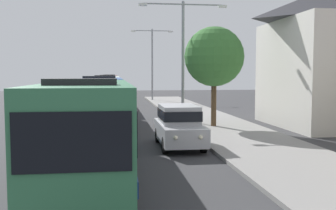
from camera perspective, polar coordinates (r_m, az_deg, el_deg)
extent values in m
cube|color=#33724C|center=(13.29, -11.19, -2.59)|extent=(2.50, 10.79, 2.70)
cube|color=black|center=(13.24, -5.72, -1.03)|extent=(0.04, 9.92, 1.00)
cube|color=black|center=(13.39, -16.65, -1.14)|extent=(0.04, 9.92, 1.00)
cube|color=black|center=(7.91, -13.60, -5.25)|extent=(2.30, 0.04, 1.20)
cube|color=navy|center=(13.40, -5.64, -5.94)|extent=(0.03, 10.25, 0.36)
cube|color=black|center=(9.97, -12.44, 3.29)|extent=(1.75, 0.90, 0.16)
cylinder|color=black|center=(10.23, -5.96, -11.55)|extent=(0.28, 1.00, 1.00)
cylinder|color=black|center=(10.40, -18.41, -11.48)|extent=(0.28, 1.00, 1.00)
cylinder|color=black|center=(16.38, -6.64, -5.45)|extent=(0.28, 1.00, 1.00)
cylinder|color=black|center=(16.49, -14.34, -5.49)|extent=(0.28, 1.00, 1.00)
cube|color=#284C8C|center=(25.44, -9.53, 0.79)|extent=(2.50, 11.60, 2.70)
cube|color=black|center=(25.41, -6.68, 1.61)|extent=(0.04, 10.68, 1.00)
cube|color=black|center=(25.50, -12.39, 1.54)|extent=(0.04, 10.68, 1.00)
cube|color=black|center=(19.62, -10.08, 0.57)|extent=(2.30, 0.04, 1.20)
cube|color=orange|center=(25.50, -6.63, -0.97)|extent=(0.03, 11.02, 0.36)
cube|color=black|center=(21.91, -9.87, 3.94)|extent=(1.75, 0.90, 0.16)
cylinder|color=black|center=(21.97, -6.91, -2.91)|extent=(0.28, 1.00, 1.00)
cylinder|color=black|center=(22.05, -12.65, -2.96)|extent=(0.28, 1.00, 1.00)
cylinder|color=black|center=(28.71, -7.10, -1.17)|extent=(0.28, 1.00, 1.00)
cylinder|color=black|center=(28.77, -11.49, -1.21)|extent=(0.28, 1.00, 1.00)
cube|color=silver|center=(38.04, -8.93, 2.01)|extent=(2.50, 11.93, 2.70)
cube|color=black|center=(38.02, -7.02, 2.56)|extent=(0.04, 10.98, 1.00)
cube|color=black|center=(38.07, -10.85, 2.51)|extent=(0.04, 10.98, 1.00)
cube|color=black|center=(32.05, -9.16, 2.09)|extent=(2.30, 0.04, 1.20)
cube|color=orange|center=(38.07, -6.99, 0.83)|extent=(0.03, 11.33, 0.36)
cube|color=black|center=(34.42, -9.09, 4.13)|extent=(1.75, 0.90, 0.16)
cylinder|color=black|center=(34.41, -7.21, -0.23)|extent=(0.28, 1.00, 1.00)
cylinder|color=black|center=(34.46, -10.86, -0.27)|extent=(0.28, 1.00, 1.00)
cylinder|color=black|center=(41.37, -7.29, 0.56)|extent=(0.28, 1.00, 1.00)
cylinder|color=black|center=(41.41, -10.34, 0.53)|extent=(0.28, 1.00, 1.00)
cube|color=#33724C|center=(50.63, -8.63, 2.62)|extent=(2.50, 12.22, 2.70)
cube|color=black|center=(50.61, -7.19, 3.03)|extent=(0.04, 11.24, 1.00)
cube|color=black|center=(50.65, -10.07, 3.00)|extent=(0.04, 11.24, 1.00)
cube|color=black|center=(44.49, -8.76, 2.75)|extent=(2.30, 0.04, 1.20)
cube|color=gold|center=(50.65, -7.17, 1.73)|extent=(0.03, 11.61, 0.36)
cube|color=black|center=(46.93, -8.72, 4.22)|extent=(1.75, 0.90, 0.16)
cylinder|color=black|center=(46.89, -7.34, 1.02)|extent=(0.28, 1.00, 1.00)
cylinder|color=black|center=(46.93, -10.03, 0.99)|extent=(0.28, 1.00, 1.00)
cylinder|color=black|center=(54.03, -7.39, 1.48)|extent=(0.28, 1.00, 1.00)
cylinder|color=black|center=(54.06, -9.72, 1.45)|extent=(0.28, 1.00, 1.00)
cube|color=maroon|center=(63.64, -8.44, 3.00)|extent=(2.50, 11.50, 2.70)
cube|color=black|center=(63.63, -7.30, 3.33)|extent=(0.04, 10.58, 1.00)
cube|color=black|center=(63.66, -9.59, 3.30)|extent=(0.04, 10.58, 1.00)
cube|color=black|center=(57.87, -8.52, 3.15)|extent=(2.30, 0.04, 1.20)
cube|color=orange|center=(63.66, -7.28, 2.29)|extent=(0.03, 10.92, 0.36)
cube|color=black|center=(60.17, -8.50, 4.28)|extent=(1.75, 0.90, 0.16)
cylinder|color=black|center=(60.12, -7.42, 1.78)|extent=(0.28, 1.00, 1.00)
cylinder|color=black|center=(60.15, -9.52, 1.76)|extent=(0.28, 1.00, 1.00)
cylinder|color=black|center=(66.84, -7.45, 2.05)|extent=(0.28, 1.00, 1.00)
cylinder|color=black|center=(66.86, -9.34, 2.03)|extent=(0.28, 1.00, 1.00)
cube|color=#284C8C|center=(76.02, -8.33, 3.24)|extent=(2.50, 11.32, 2.70)
cube|color=black|center=(76.01, -7.37, 3.51)|extent=(0.04, 10.42, 1.00)
cube|color=black|center=(76.04, -9.29, 3.49)|extent=(0.04, 10.42, 1.00)
cube|color=black|center=(70.33, -8.38, 3.38)|extent=(2.30, 0.04, 1.20)
cube|color=black|center=(76.04, -7.35, 2.65)|extent=(0.03, 10.76, 0.36)
cube|color=black|center=(72.61, -8.37, 4.31)|extent=(1.75, 0.90, 0.16)
cylinder|color=black|center=(72.54, -7.47, 2.24)|extent=(0.28, 1.00, 1.00)
cylinder|color=black|center=(72.57, -9.21, 2.22)|extent=(0.28, 1.00, 1.00)
cylinder|color=black|center=(79.16, -7.49, 2.43)|extent=(0.28, 1.00, 1.00)
cylinder|color=black|center=(79.19, -9.09, 2.41)|extent=(0.28, 1.00, 1.00)
cube|color=#B7B7BC|center=(17.97, 1.61, -3.89)|extent=(1.84, 4.43, 0.80)
cube|color=#B7B7BC|center=(18.02, 1.54, -1.30)|extent=(1.62, 2.57, 0.80)
cube|color=black|center=(18.02, 1.54, -1.30)|extent=(1.66, 2.66, 0.44)
sphere|color=#F9EFCC|center=(15.69, 1.11, -4.75)|extent=(0.18, 0.18, 0.18)
sphere|color=#F9EFCC|center=(15.88, 4.73, -4.65)|extent=(0.18, 0.18, 0.18)
cylinder|color=black|center=(16.57, -0.43, -5.83)|extent=(0.22, 0.70, 0.70)
cylinder|color=black|center=(16.85, 5.13, -5.67)|extent=(0.22, 0.70, 0.70)
cylinder|color=black|center=(19.26, -1.47, -4.37)|extent=(0.22, 0.70, 0.70)
cylinder|color=black|center=(19.50, 3.34, -4.27)|extent=(0.22, 0.70, 0.70)
cylinder|color=gray|center=(26.78, 2.17, 6.28)|extent=(0.20, 0.20, 8.00)
cylinder|color=gray|center=(26.97, -0.73, 14.39)|extent=(2.70, 0.10, 0.10)
cube|color=silver|center=(26.83, -3.68, 14.26)|extent=(0.56, 0.28, 0.16)
cylinder|color=gray|center=(27.42, 5.06, 14.21)|extent=(2.70, 0.10, 0.10)
cube|color=silver|center=(27.73, 7.86, 13.91)|extent=(0.56, 0.28, 0.16)
cylinder|color=gray|center=(48.51, -2.29, 5.84)|extent=(0.20, 0.20, 8.60)
cylinder|color=gray|center=(48.68, -3.66, 10.66)|extent=(2.28, 0.10, 0.10)
cube|color=silver|center=(48.61, -5.03, 10.57)|extent=(0.56, 0.28, 0.16)
cylinder|color=gray|center=(48.90, -0.95, 10.65)|extent=(2.28, 0.10, 0.10)
cube|color=silver|center=(49.04, 0.40, 10.54)|extent=(0.56, 0.28, 0.16)
cylinder|color=#4C3823|center=(24.24, 6.61, 0.25)|extent=(0.32, 0.32, 2.77)
sphere|color=#387033|center=(24.19, 6.67, 6.96)|extent=(3.61, 3.61, 3.61)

